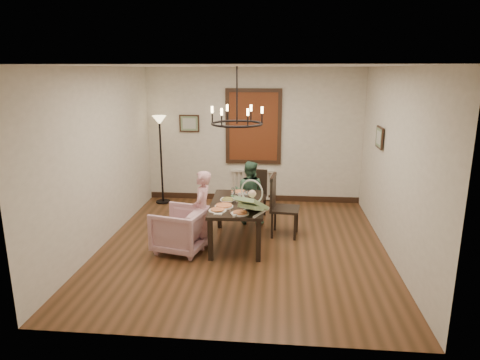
% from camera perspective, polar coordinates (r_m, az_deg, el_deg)
% --- Properties ---
extents(room_shell, '(4.51, 5.00, 2.81)m').
position_cam_1_polar(room_shell, '(6.89, 0.67, 3.23)').
color(room_shell, brown).
rests_on(room_shell, ground).
extents(dining_table, '(0.89, 1.51, 0.69)m').
position_cam_1_polar(dining_table, '(6.86, -0.38, -3.68)').
color(dining_table, black).
rests_on(dining_table, room_shell).
extents(chair_far, '(0.44, 0.44, 0.91)m').
position_cam_1_polar(chair_far, '(8.10, 2.03, -1.94)').
color(chair_far, black).
rests_on(chair_far, room_shell).
extents(chair_right, '(0.52, 0.52, 1.06)m').
position_cam_1_polar(chair_right, '(7.25, 6.05, -3.41)').
color(chair_right, black).
rests_on(chair_right, room_shell).
extents(armchair, '(0.91, 0.90, 0.69)m').
position_cam_1_polar(armchair, '(6.74, -7.96, -6.56)').
color(armchair, '#D8A5B6').
rests_on(armchair, room_shell).
extents(elderly_woman, '(0.29, 0.40, 1.04)m').
position_cam_1_polar(elderly_woman, '(6.74, -5.05, -4.88)').
color(elderly_woman, '#D898A1').
rests_on(elderly_woman, room_shell).
extents(seated_man, '(0.55, 0.47, 0.97)m').
position_cam_1_polar(seated_man, '(7.79, 1.26, -2.39)').
color(seated_man, '#396149').
rests_on(seated_man, room_shell).
extents(baby_bouncer, '(0.57, 0.64, 0.35)m').
position_cam_1_polar(baby_bouncer, '(6.29, 1.56, -2.95)').
color(baby_bouncer, '#9ECB8C').
rests_on(baby_bouncer, dining_table).
extents(salad_bowl, '(0.28, 0.28, 0.07)m').
position_cam_1_polar(salad_bowl, '(6.82, -1.68, -2.75)').
color(salad_bowl, white).
rests_on(salad_bowl, dining_table).
extents(pizza_platter, '(0.29, 0.29, 0.04)m').
position_cam_1_polar(pizza_platter, '(6.60, -2.16, -3.48)').
color(pizza_platter, tan).
rests_on(pizza_platter, dining_table).
extents(drinking_glass, '(0.06, 0.06, 0.13)m').
position_cam_1_polar(drinking_glass, '(6.84, -0.56, -2.46)').
color(drinking_glass, silver).
rests_on(drinking_glass, dining_table).
extents(window_blinds, '(1.00, 0.03, 1.40)m').
position_cam_1_polar(window_blinds, '(8.92, 1.80, 7.12)').
color(window_blinds, '#5E3112').
rests_on(window_blinds, room_shell).
extents(radiator, '(0.92, 0.12, 0.62)m').
position_cam_1_polar(radiator, '(9.19, 1.75, -0.62)').
color(radiator, silver).
rests_on(radiator, room_shell).
extents(picture_back, '(0.42, 0.03, 0.36)m').
position_cam_1_polar(picture_back, '(9.11, -6.77, 7.50)').
color(picture_back, black).
rests_on(picture_back, room_shell).
extents(picture_right, '(0.03, 0.42, 0.36)m').
position_cam_1_polar(picture_right, '(7.54, 18.11, 5.41)').
color(picture_right, black).
rests_on(picture_right, room_shell).
extents(floor_lamp, '(0.30, 0.30, 1.80)m').
position_cam_1_polar(floor_lamp, '(9.06, -10.46, 2.51)').
color(floor_lamp, black).
rests_on(floor_lamp, room_shell).
extents(chandelier, '(0.80, 0.80, 0.04)m').
position_cam_1_polar(chandelier, '(6.57, -0.40, 7.52)').
color(chandelier, black).
rests_on(chandelier, room_shell).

